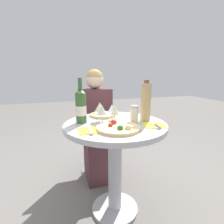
# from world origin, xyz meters

# --- Properties ---
(ground_plane) EXTENTS (12.00, 12.00, 0.00)m
(ground_plane) POSITION_xyz_m (0.00, 0.00, 0.00)
(ground_plane) COLOR slate
(ground_plane) RESTS_ON ground
(dining_table) EXTENTS (0.78, 0.78, 0.78)m
(dining_table) POSITION_xyz_m (0.00, 0.00, 0.59)
(dining_table) COLOR #B2B2B7
(dining_table) RESTS_ON ground_plane
(chair_behind_diner) EXTENTS (0.40, 0.40, 0.89)m
(chair_behind_diner) POSITION_xyz_m (-0.02, 0.72, 0.44)
(chair_behind_diner) COLOR slate
(chair_behind_diner) RESTS_ON ground_plane
(seated_diner) EXTENTS (0.34, 0.43, 1.19)m
(seated_diner) POSITION_xyz_m (-0.02, 0.57, 0.54)
(seated_diner) COLOR #512D33
(seated_diner) RESTS_ON ground_plane
(pizza_large) EXTENTS (0.30, 0.30, 0.05)m
(pizza_large) POSITION_xyz_m (-0.03, -0.15, 0.79)
(pizza_large) COLOR #E5C17F
(pizza_large) RESTS_ON dining_table
(pizza_small_far) EXTENTS (0.23, 0.23, 0.04)m
(pizza_small_far) POSITION_xyz_m (-0.04, 0.24, 0.79)
(pizza_small_far) COLOR #E5C17F
(pizza_small_far) RESTS_ON dining_table
(wine_bottle) EXTENTS (0.08, 0.08, 0.34)m
(wine_bottle) POSITION_xyz_m (-0.25, 0.08, 0.91)
(wine_bottle) COLOR #38602D
(wine_bottle) RESTS_ON dining_table
(tall_carafe) EXTENTS (0.08, 0.08, 0.32)m
(tall_carafe) POSITION_xyz_m (0.25, -0.01, 0.93)
(tall_carafe) COLOR tan
(tall_carafe) RESTS_ON dining_table
(sugar_shaker) EXTENTS (0.06, 0.06, 0.13)m
(sugar_shaker) POSITION_xyz_m (0.14, -0.04, 0.84)
(sugar_shaker) COLOR silver
(sugar_shaker) RESTS_ON dining_table
(wine_glass_front_right) EXTENTS (0.07, 0.07, 0.13)m
(wine_glass_front_right) POSITION_xyz_m (-0.00, 0.01, 0.87)
(wine_glass_front_right) COLOR silver
(wine_glass_front_right) RESTS_ON dining_table
(wine_glass_back_right) EXTENTS (0.07, 0.07, 0.13)m
(wine_glass_back_right) POSITION_xyz_m (-0.00, 0.08, 0.87)
(wine_glass_back_right) COLOR silver
(wine_glass_back_right) RESTS_ON dining_table
(wine_glass_front_left) EXTENTS (0.07, 0.07, 0.14)m
(wine_glass_front_left) POSITION_xyz_m (-0.10, 0.01, 0.88)
(wine_glass_front_left) COLOR silver
(wine_glass_front_left) RESTS_ON dining_table
(wine_glass_back_left) EXTENTS (0.08, 0.08, 0.15)m
(wine_glass_back_left) POSITION_xyz_m (-0.10, 0.08, 0.89)
(wine_glass_back_left) COLOR silver
(wine_glass_back_left) RESTS_ON dining_table
(place_setting_left) EXTENTS (0.16, 0.19, 0.01)m
(place_setting_left) POSITION_xyz_m (-0.22, -0.13, 0.78)
(place_setting_left) COLOR yellow
(place_setting_left) RESTS_ON dining_table
(place_setting_right) EXTENTS (0.17, 0.19, 0.01)m
(place_setting_right) POSITION_xyz_m (0.25, -0.15, 0.78)
(place_setting_right) COLOR yellow
(place_setting_right) RESTS_ON dining_table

